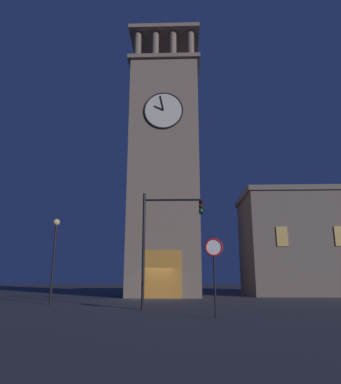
# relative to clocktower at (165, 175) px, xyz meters

# --- Properties ---
(ground_plane) EXTENTS (200.00, 200.00, 0.00)m
(ground_plane) POSITION_rel_clocktower_xyz_m (0.28, 5.44, -12.02)
(ground_plane) COLOR #424247
(clocktower) EXTENTS (7.20, 9.38, 30.15)m
(clocktower) POSITION_rel_clocktower_xyz_m (0.00, 0.00, 0.00)
(clocktower) COLOR gray
(clocktower) RESTS_ON ground_plane
(traffic_signal_near) EXTENTS (3.37, 0.41, 6.26)m
(traffic_signal_near) POSITION_rel_clocktower_xyz_m (-0.55, 15.51, -7.88)
(traffic_signal_near) COLOR black
(traffic_signal_near) RESTS_ON ground_plane
(street_lamp) EXTENTS (0.44, 0.44, 5.43)m
(street_lamp) POSITION_rel_clocktower_xyz_m (6.62, 12.07, -8.26)
(street_lamp) COLOR black
(street_lamp) RESTS_ON ground_plane
(no_horn_sign) EXTENTS (0.78, 0.14, 3.26)m
(no_horn_sign) POSITION_rel_clocktower_xyz_m (-2.99, 19.63, -9.45)
(no_horn_sign) COLOR black
(no_horn_sign) RESTS_ON ground_plane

